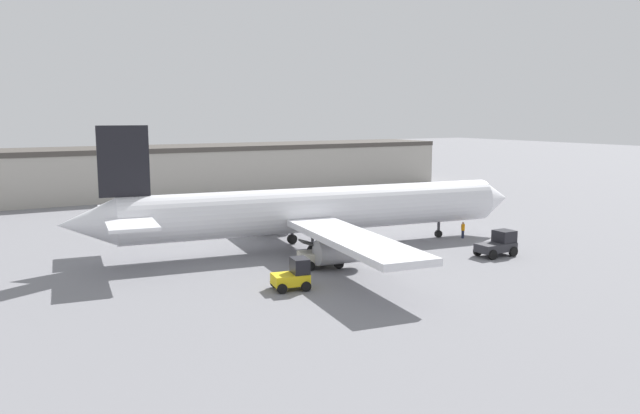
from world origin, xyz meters
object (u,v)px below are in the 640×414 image
baggage_tug (498,244)px  belt_loader_truck (324,252)px  ground_crew_worker (463,230)px  pushback_tug (293,275)px  airplane (310,211)px

baggage_tug → belt_loader_truck: (-14.75, 4.06, 0.16)m
ground_crew_worker → belt_loader_truck: 17.66m
baggage_tug → belt_loader_truck: belt_loader_truck is taller
baggage_tug → pushback_tug: 19.78m
belt_loader_truck → pushback_tug: 6.71m
airplane → pushback_tug: airplane is taller
airplane → belt_loader_truck: (-2.32, -6.38, -2.25)m
ground_crew_worker → belt_loader_truck: belt_loader_truck is taller
belt_loader_truck → pushback_tug: belt_loader_truck is taller
belt_loader_truck → ground_crew_worker: bearing=21.5°
baggage_tug → airplane: bearing=140.2°
ground_crew_worker → baggage_tug: baggage_tug is taller
ground_crew_worker → pushback_tug: pushback_tug is taller
pushback_tug → baggage_tug: bearing=11.4°
airplane → pushback_tug: (-7.36, -10.82, -2.45)m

